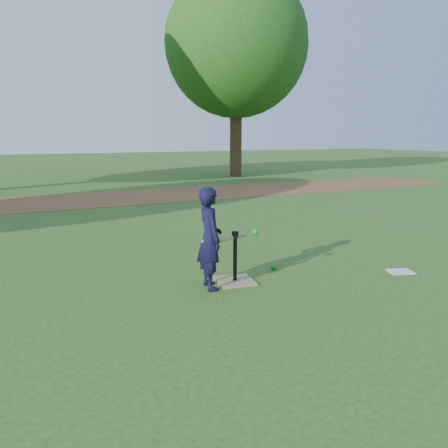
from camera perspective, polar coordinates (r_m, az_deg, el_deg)
name	(u,v)px	position (r m, az deg, el deg)	size (l,w,h in m)	color
ground	(215,279)	(5.36, -1.17, -7.19)	(80.00, 80.00, 0.00)	#285116
dirt_strip	(100,199)	(12.42, -15.84, 3.15)	(24.00, 3.00, 0.01)	brown
child	(210,238)	(4.90, -1.87, -1.90)	(0.42, 0.28, 1.16)	black
wiffle_ball_ground	(273,267)	(5.74, 6.48, -5.55)	(0.08, 0.08, 0.08)	#0C8B23
clipboard	(401,272)	(6.05, 22.06, -5.78)	(0.30, 0.23, 0.01)	silver
batting_tee	(235,273)	(5.23, 1.44, -6.40)	(0.50, 0.50, 0.61)	#91825C
swing_action	(231,237)	(5.04, 0.87, -1.75)	(0.73, 0.22, 0.12)	tan
tree_right	(236,45)	(19.05, 1.62, 22.32)	(5.80, 5.80, 8.21)	#382316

